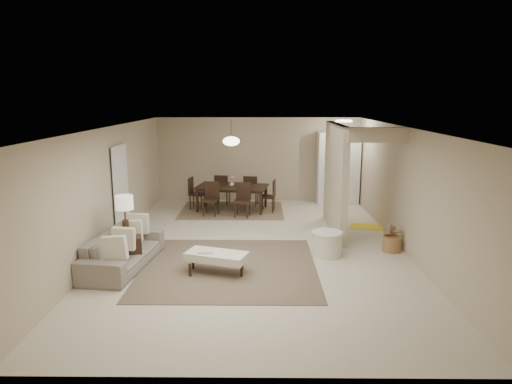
{
  "coord_description": "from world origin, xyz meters",
  "views": [
    {
      "loc": [
        0.08,
        -9.08,
        3.08
      ],
      "look_at": [
        -0.02,
        0.68,
        1.05
      ],
      "focal_mm": 32.0,
      "sensor_mm": 36.0,
      "label": 1
    }
  ],
  "objects_px": {
    "side_table": "(127,250)",
    "round_pouf": "(327,244)",
    "pantry_cabinet": "(338,168)",
    "ottoman_bench": "(216,257)",
    "dining_table": "(232,198)",
    "sofa": "(123,250)",
    "wicker_basket": "(391,244)"
  },
  "relations": [
    {
      "from": "dining_table",
      "to": "ottoman_bench",
      "type": "bearing_deg",
      "value": -80.56
    },
    {
      "from": "sofa",
      "to": "ottoman_bench",
      "type": "height_order",
      "value": "sofa"
    },
    {
      "from": "ottoman_bench",
      "to": "side_table",
      "type": "height_order",
      "value": "side_table"
    },
    {
      "from": "sofa",
      "to": "ottoman_bench",
      "type": "relative_size",
      "value": 1.83
    },
    {
      "from": "side_table",
      "to": "round_pouf",
      "type": "xyz_separation_m",
      "value": [
        3.79,
        0.57,
        -0.05
      ]
    },
    {
      "from": "sofa",
      "to": "pantry_cabinet",
      "type": "bearing_deg",
      "value": -35.63
    },
    {
      "from": "ottoman_bench",
      "to": "wicker_basket",
      "type": "bearing_deg",
      "value": 37.47
    },
    {
      "from": "pantry_cabinet",
      "to": "side_table",
      "type": "distance_m",
      "value": 7.06
    },
    {
      "from": "side_table",
      "to": "pantry_cabinet",
      "type": "bearing_deg",
      "value": 47.44
    },
    {
      "from": "wicker_basket",
      "to": "sofa",
      "type": "bearing_deg",
      "value": -170.02
    },
    {
      "from": "ottoman_bench",
      "to": "wicker_basket",
      "type": "distance_m",
      "value": 3.66
    },
    {
      "from": "pantry_cabinet",
      "to": "round_pouf",
      "type": "bearing_deg",
      "value": -101.75
    },
    {
      "from": "side_table",
      "to": "round_pouf",
      "type": "relative_size",
      "value": 0.93
    },
    {
      "from": "side_table",
      "to": "dining_table",
      "type": "xyz_separation_m",
      "value": [
        1.69,
        4.24,
        0.05
      ]
    },
    {
      "from": "ottoman_bench",
      "to": "dining_table",
      "type": "distance_m",
      "value": 4.62
    },
    {
      "from": "ottoman_bench",
      "to": "dining_table",
      "type": "relative_size",
      "value": 0.61
    },
    {
      "from": "pantry_cabinet",
      "to": "wicker_basket",
      "type": "bearing_deg",
      "value": -84.73
    },
    {
      "from": "ottoman_bench",
      "to": "side_table",
      "type": "bearing_deg",
      "value": -174.48
    },
    {
      "from": "ottoman_bench",
      "to": "round_pouf",
      "type": "distance_m",
      "value": 2.3
    },
    {
      "from": "pantry_cabinet",
      "to": "sofa",
      "type": "height_order",
      "value": "pantry_cabinet"
    },
    {
      "from": "round_pouf",
      "to": "dining_table",
      "type": "distance_m",
      "value": 4.23
    },
    {
      "from": "wicker_basket",
      "to": "round_pouf",
      "type": "bearing_deg",
      "value": -168.86
    },
    {
      "from": "round_pouf",
      "to": "dining_table",
      "type": "height_order",
      "value": "dining_table"
    },
    {
      "from": "pantry_cabinet",
      "to": "side_table",
      "type": "relative_size",
      "value": 3.65
    },
    {
      "from": "pantry_cabinet",
      "to": "sofa",
      "type": "xyz_separation_m",
      "value": [
        -4.8,
        -5.25,
        -0.73
      ]
    },
    {
      "from": "ottoman_bench",
      "to": "dining_table",
      "type": "bearing_deg",
      "value": 108.19
    },
    {
      "from": "ottoman_bench",
      "to": "pantry_cabinet",
      "type": "bearing_deg",
      "value": 79.29
    },
    {
      "from": "side_table",
      "to": "dining_table",
      "type": "relative_size",
      "value": 0.3
    },
    {
      "from": "dining_table",
      "to": "round_pouf",
      "type": "bearing_deg",
      "value": -50.89
    },
    {
      "from": "round_pouf",
      "to": "wicker_basket",
      "type": "bearing_deg",
      "value": 11.14
    },
    {
      "from": "sofa",
      "to": "round_pouf",
      "type": "xyz_separation_m",
      "value": [
        3.84,
        0.65,
        -0.07
      ]
    },
    {
      "from": "dining_table",
      "to": "side_table",
      "type": "bearing_deg",
      "value": -102.43
    }
  ]
}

